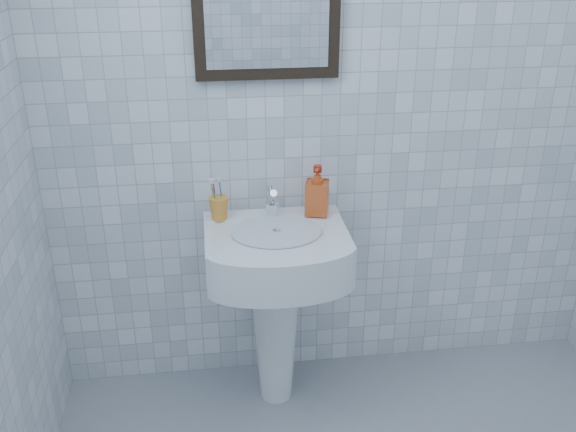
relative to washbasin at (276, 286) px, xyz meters
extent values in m
cube|color=white|center=(0.27, 0.22, 0.73)|extent=(2.20, 0.02, 2.50)
cone|color=white|center=(0.00, 0.02, -0.20)|extent=(0.20, 0.20, 0.62)
cube|color=white|center=(0.00, -0.02, 0.17)|extent=(0.50, 0.36, 0.15)
cube|color=white|center=(0.00, 0.11, 0.23)|extent=(0.50, 0.09, 0.03)
cylinder|color=white|center=(0.00, -0.05, 0.25)|extent=(0.31, 0.31, 0.01)
cylinder|color=silver|center=(0.00, 0.09, 0.27)|extent=(0.05, 0.05, 0.05)
cylinder|color=silver|center=(0.00, 0.08, 0.33)|extent=(0.03, 0.09, 0.08)
cylinder|color=silver|center=(0.00, 0.11, 0.31)|extent=(0.03, 0.05, 0.09)
imported|color=#BE4012|center=(0.17, 0.09, 0.34)|extent=(0.10, 0.10, 0.18)
camera|label=1|loc=(-0.23, -2.03, 1.22)|focal=40.00mm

